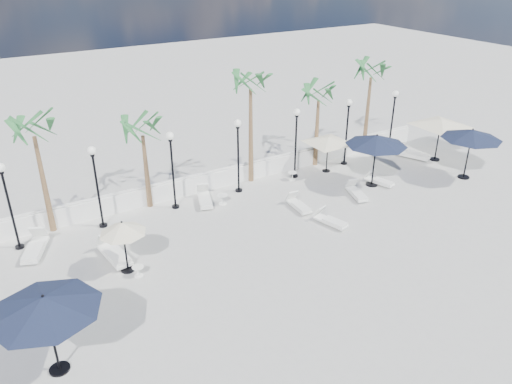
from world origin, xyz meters
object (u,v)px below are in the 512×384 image
parasol_cream_small (122,228)px  parasol_navy_mid (377,141)px  lounger_3 (299,205)px  parasol_navy_left (45,304)px  lounger_2 (205,198)px  lounger_0 (35,248)px  lounger_1 (114,253)px  parasol_cream_sq_a (328,138)px  lounger_6 (379,180)px  parasol_cream_sq_b (441,119)px  lounger_5 (357,193)px  lounger_7 (413,154)px  lounger_4 (331,220)px  parasol_navy_right (472,135)px

parasol_cream_small → parasol_navy_mid: bearing=3.9°
lounger_3 → parasol_navy_left: size_ratio=0.54×
lounger_2 → parasol_navy_mid: 9.17m
lounger_0 → lounger_3: (11.52, -2.39, -0.05)m
lounger_1 → parasol_cream_sq_a: parasol_cream_sq_a is taller
lounger_2 → lounger_3: lounger_2 is taller
parasol_navy_left → parasol_cream_sq_a: parasol_navy_left is taller
lounger_1 → parasol_navy_left: size_ratio=0.69×
lounger_6 → parasol_navy_left: parasol_navy_left is taller
lounger_0 → parasol_cream_sq_b: bearing=19.1°
lounger_5 → parasol_navy_mid: size_ratio=0.58×
parasol_cream_sq_b → parasol_cream_small: (-19.12, -1.60, -0.62)m
parasol_navy_left → lounger_2: bearing=41.9°
lounger_0 → lounger_7: size_ratio=1.04×
lounger_6 → lounger_7: (4.27, 1.68, 0.04)m
lounger_7 → parasol_cream_sq_a: 5.98m
lounger_1 → parasol_navy_mid: (13.71, -0.14, 2.22)m
parasol_cream_sq_a → parasol_cream_small: bearing=-164.1°
parasol_navy_left → lounger_0: bearing=85.9°
lounger_3 → parasol_navy_mid: parasol_navy_mid is taller
lounger_4 → parasol_cream_sq_a: 6.26m
parasol_cream_small → lounger_6: bearing=3.3°
lounger_1 → lounger_6: 14.13m
lounger_6 → parasol_cream_small: size_ratio=0.78×
lounger_4 → parasol_cream_sq_b: 10.75m
lounger_1 → parasol_navy_right: size_ratio=0.69×
lounger_6 → lounger_3: bearing=164.7°
lounger_4 → lounger_5: size_ratio=0.96×
lounger_3 → parasol_cream_small: (-8.65, -0.74, 1.66)m
lounger_0 → parasol_navy_left: 7.41m
lounger_5 → parasol_navy_right: size_ratio=0.58×
parasol_navy_right → parasol_navy_left: bearing=-172.2°
parasol_navy_right → parasol_cream_small: (-18.48, 0.95, -0.60)m
lounger_6 → parasol_cream_small: (-13.93, -0.81, 1.67)m
lounger_3 → lounger_4: 2.01m
parasol_cream_small → parasol_navy_right: bearing=-2.9°
parasol_cream_sq_b → lounger_5: bearing=-169.8°
lounger_5 → lounger_6: lounger_5 is taller
lounger_4 → parasol_cream_small: 9.25m
lounger_4 → parasol_cream_sq_b: bearing=0.6°
lounger_3 → lounger_7: lounger_7 is taller
lounger_2 → lounger_5: 7.62m
parasol_cream_sq_b → parasol_cream_small: 19.20m
parasol_navy_right → parasol_cream_sq_b: size_ratio=0.58×
lounger_5 → parasol_navy_left: size_ratio=0.58×
lounger_3 → lounger_4: bearing=-75.0°
parasol_navy_right → parasol_cream_sq_a: size_ratio=0.72×
parasol_cream_small → parasol_cream_sq_b: bearing=4.8°
lounger_2 → parasol_cream_sq_b: (14.08, -2.01, 2.25)m
parasol_cream_small → lounger_7: bearing=7.8°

